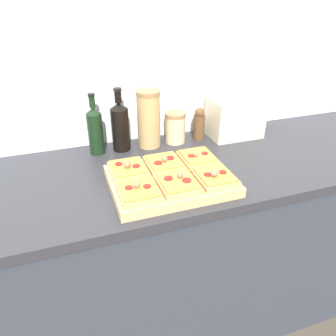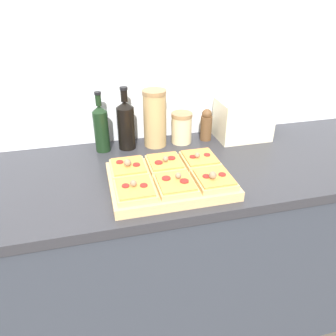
% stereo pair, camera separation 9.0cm
% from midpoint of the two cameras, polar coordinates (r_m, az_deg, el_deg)
% --- Properties ---
extents(wall_back, '(6.00, 0.06, 2.50)m').
position_cam_midpoint_polar(wall_back, '(1.55, -9.03, 16.40)').
color(wall_back, silver).
rests_on(wall_back, ground_plane).
extents(kitchen_counter, '(2.63, 0.67, 0.92)m').
position_cam_midpoint_polar(kitchen_counter, '(1.62, -4.34, -14.80)').
color(kitchen_counter, '#333842').
rests_on(kitchen_counter, ground_plane).
extents(cutting_board, '(0.45, 0.34, 0.04)m').
position_cam_midpoint_polar(cutting_board, '(1.23, -1.65, -2.25)').
color(cutting_board, tan).
rests_on(cutting_board, kitchen_counter).
extents(pizza_slice_back_left, '(0.13, 0.15, 0.06)m').
position_cam_midpoint_polar(pizza_slice_back_left, '(1.26, -9.04, -0.25)').
color(pizza_slice_back_left, tan).
rests_on(pizza_slice_back_left, cutting_board).
extents(pizza_slice_back_center, '(0.13, 0.15, 0.05)m').
position_cam_midpoint_polar(pizza_slice_back_center, '(1.28, -2.72, 0.75)').
color(pizza_slice_back_center, tan).
rests_on(pizza_slice_back_center, cutting_board).
extents(pizza_slice_back_right, '(0.13, 0.15, 0.05)m').
position_cam_midpoint_polar(pizza_slice_back_right, '(1.32, 3.25, 1.71)').
color(pizza_slice_back_right, tan).
rests_on(pizza_slice_back_right, cutting_board).
extents(pizza_slice_front_left, '(0.13, 0.15, 0.05)m').
position_cam_midpoint_polar(pizza_slice_front_left, '(1.12, -7.50, -4.07)').
color(pizza_slice_front_left, tan).
rests_on(pizza_slice_front_left, cutting_board).
extents(pizza_slice_front_center, '(0.13, 0.15, 0.05)m').
position_cam_midpoint_polar(pizza_slice_front_center, '(1.15, -0.48, -2.82)').
color(pizza_slice_front_center, tan).
rests_on(pizza_slice_front_center, cutting_board).
extents(pizza_slice_front_right, '(0.13, 0.15, 0.06)m').
position_cam_midpoint_polar(pizza_slice_front_right, '(1.20, 6.05, -1.63)').
color(pizza_slice_front_right, tan).
rests_on(pizza_slice_front_right, cutting_board).
extents(olive_oil_bottle, '(0.07, 0.07, 0.27)m').
position_cam_midpoint_polar(olive_oil_bottle, '(1.48, -14.29, 6.45)').
color(olive_oil_bottle, black).
rests_on(olive_oil_bottle, kitchen_counter).
extents(wine_bottle, '(0.08, 0.08, 0.28)m').
position_cam_midpoint_polar(wine_bottle, '(1.48, -10.08, 7.27)').
color(wine_bottle, black).
rests_on(wine_bottle, kitchen_counter).
extents(grain_jar_tall, '(0.11, 0.11, 0.26)m').
position_cam_midpoint_polar(grain_jar_tall, '(1.50, -5.11, 8.49)').
color(grain_jar_tall, tan).
rests_on(grain_jar_tall, kitchen_counter).
extents(grain_jar_short, '(0.10, 0.10, 0.15)m').
position_cam_midpoint_polar(grain_jar_short, '(1.56, -0.41, 7.07)').
color(grain_jar_short, beige).
rests_on(grain_jar_short, kitchen_counter).
extents(pepper_mill, '(0.06, 0.06, 0.15)m').
position_cam_midpoint_polar(pepper_mill, '(1.60, 3.81, 7.64)').
color(pepper_mill, brown).
rests_on(pepper_mill, kitchen_counter).
extents(toaster_oven, '(0.27, 0.17, 0.19)m').
position_cam_midpoint_polar(toaster_oven, '(1.64, 10.02, 8.68)').
color(toaster_oven, beige).
rests_on(toaster_oven, kitchen_counter).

